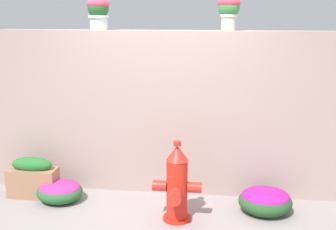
{
  "coord_description": "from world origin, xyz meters",
  "views": [
    {
      "loc": [
        0.71,
        -4.18,
        2.31
      ],
      "look_at": [
        0.08,
        0.91,
        1.05
      ],
      "focal_mm": 45.79,
      "sensor_mm": 36.0,
      "label": 1
    }
  ],
  "objects": [
    {
      "name": "ground_plane",
      "position": [
        0.0,
        0.0,
        0.0
      ],
      "size": [
        24.0,
        24.0,
        0.0
      ],
      "primitive_type": "plane",
      "color": "gray"
    },
    {
      "name": "stone_wall",
      "position": [
        0.0,
        1.11,
        1.04
      ],
      "size": [
        5.35,
        0.31,
        2.07
      ],
      "primitive_type": "cube",
      "color": "#A98F86",
      "rests_on": "ground"
    },
    {
      "name": "potted_plant_1",
      "position": [
        -0.8,
        1.08,
        2.31
      ],
      "size": [
        0.27,
        0.27,
        0.4
      ],
      "color": "silver",
      "rests_on": "stone_wall"
    },
    {
      "name": "potted_plant_2",
      "position": [
        0.78,
        1.1,
        2.33
      ],
      "size": [
        0.27,
        0.27,
        0.4
      ],
      "color": "beige",
      "rests_on": "stone_wall"
    },
    {
      "name": "fire_hydrant",
      "position": [
        0.26,
        0.24,
        0.42
      ],
      "size": [
        0.55,
        0.45,
        0.93
      ],
      "color": "red",
      "rests_on": "ground"
    },
    {
      "name": "flower_bush_left",
      "position": [
        -1.23,
        0.56,
        0.13
      ],
      "size": [
        0.57,
        0.51,
        0.26
      ],
      "color": "#256130",
      "rests_on": "ground"
    },
    {
      "name": "flower_bush_right",
      "position": [
        1.27,
        0.55,
        0.16
      ],
      "size": [
        0.62,
        0.56,
        0.3
      ],
      "color": "#255227",
      "rests_on": "ground"
    },
    {
      "name": "planter_box",
      "position": [
        -1.61,
        0.64,
        0.25
      ],
      "size": [
        0.61,
        0.25,
        0.52
      ],
      "color": "#9E7151",
      "rests_on": "ground"
    }
  ]
}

